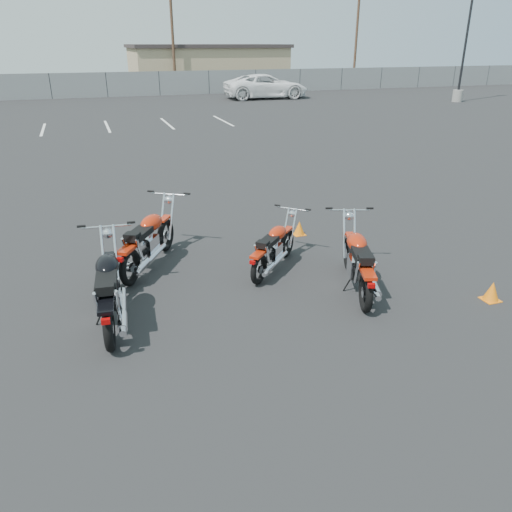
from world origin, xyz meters
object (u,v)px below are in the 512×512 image
object	(u,v)px
motorcycle_third_red	(274,248)
white_van	(266,79)
motorcycle_rear_red	(358,261)
motorcycle_second_black	(110,288)
motorcycle_front_red	(149,241)

from	to	relation	value
motorcycle_third_red	white_van	size ratio (longest dim) A/B	0.23
motorcycle_rear_red	white_van	distance (m)	31.37
motorcycle_second_black	motorcycle_rear_red	world-z (taller)	motorcycle_second_black
motorcycle_third_red	white_van	world-z (taller)	white_van
motorcycle_front_red	white_van	xyz separation A→B (m)	(12.47, 27.89, 0.84)
motorcycle_rear_red	white_van	xyz separation A→B (m)	(9.28, 29.96, 0.86)
motorcycle_second_black	motorcycle_rear_red	distance (m)	4.01
motorcycle_third_red	motorcycle_rear_red	bearing A→B (deg)	-48.54
motorcycle_front_red	motorcycle_third_red	distance (m)	2.31
motorcycle_third_red	motorcycle_rear_red	xyz separation A→B (m)	(1.05, -1.19, 0.07)
motorcycle_second_black	motorcycle_rear_red	xyz separation A→B (m)	(4.00, -0.27, -0.03)
motorcycle_second_black	white_van	world-z (taller)	white_van
motorcycle_front_red	motorcycle_second_black	size ratio (longest dim) A/B	0.92
motorcycle_second_black	white_van	size ratio (longest dim) A/B	0.33
motorcycle_rear_red	white_van	size ratio (longest dim) A/B	0.31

